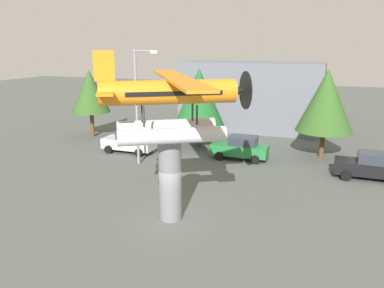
% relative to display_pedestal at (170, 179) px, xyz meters
% --- Properties ---
extents(ground_plane, '(140.00, 140.00, 0.00)m').
position_rel_display_pedestal_xyz_m(ground_plane, '(0.00, 0.00, -2.04)').
color(ground_plane, '#515651').
extents(display_pedestal, '(1.10, 1.10, 4.09)m').
position_rel_display_pedestal_xyz_m(display_pedestal, '(0.00, 0.00, 0.00)').
color(display_pedestal, slate).
rests_on(display_pedestal, ground).
extents(floatplane_monument, '(7.00, 9.41, 4.00)m').
position_rel_display_pedestal_xyz_m(floatplane_monument, '(0.11, 0.07, 3.71)').
color(floatplane_monument, silver).
rests_on(floatplane_monument, display_pedestal).
extents(car_near_silver, '(4.20, 2.02, 1.76)m').
position_rel_display_pedestal_xyz_m(car_near_silver, '(-7.84, 9.71, -1.16)').
color(car_near_silver, silver).
rests_on(car_near_silver, ground).
extents(car_mid_green, '(4.20, 2.02, 1.76)m').
position_rel_display_pedestal_xyz_m(car_mid_green, '(0.88, 11.06, -1.16)').
color(car_mid_green, '#237A38').
rests_on(car_mid_green, ground).
extents(car_far_black, '(4.20, 2.02, 1.76)m').
position_rel_display_pedestal_xyz_m(car_far_black, '(9.66, 9.65, -1.16)').
color(car_far_black, black).
rests_on(car_far_black, ground).
extents(streetlight_primary, '(1.84, 0.28, 8.04)m').
position_rel_display_pedestal_xyz_m(streetlight_primary, '(-5.53, 7.27, 2.61)').
color(streetlight_primary, gray).
rests_on(streetlight_primary, ground).
extents(storefront_building, '(13.83, 5.81, 6.71)m').
position_rel_display_pedestal_xyz_m(storefront_building, '(-0.67, 22.00, 1.31)').
color(storefront_building, slate).
rests_on(storefront_building, ground).
extents(tree_west, '(3.49, 3.49, 6.20)m').
position_rel_display_pedestal_xyz_m(tree_west, '(-13.79, 13.19, 2.20)').
color(tree_west, brown).
rests_on(tree_west, ground).
extents(tree_east, '(4.38, 4.38, 6.55)m').
position_rel_display_pedestal_xyz_m(tree_east, '(-3.33, 13.53, 2.06)').
color(tree_east, brown).
rests_on(tree_east, ground).
extents(tree_center_back, '(4.17, 4.17, 6.68)m').
position_rel_display_pedestal_xyz_m(tree_center_back, '(6.58, 13.67, 2.31)').
color(tree_center_back, brown).
rests_on(tree_center_back, ground).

